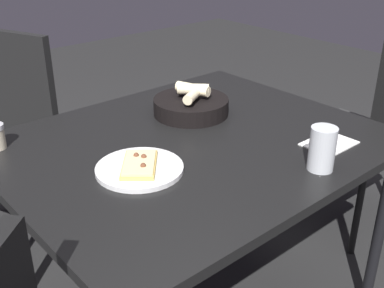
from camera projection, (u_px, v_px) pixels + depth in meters
The scene contains 7 objects.
dining_table at pixel (192, 156), 1.55m from camera, with size 1.17×0.96×0.72m.
pizza_plate at pixel (140, 168), 1.34m from camera, with size 0.25×0.25×0.04m.
bread_basket at pixel (192, 105), 1.71m from camera, with size 0.27×0.27×0.11m.
beer_glass at pixel (322, 151), 1.33m from camera, with size 0.07×0.07×0.13m.
napkin at pixel (329, 143), 1.50m from camera, with size 0.16×0.12×0.00m.
chair_far at pixel (373, 123), 2.10m from camera, with size 0.45×0.45×0.96m.
chair_spare at pixel (3, 131), 2.08m from camera, with size 0.57×0.57×0.93m.
Camera 1 is at (-0.90, -1.04, 1.38)m, focal length 44.84 mm.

